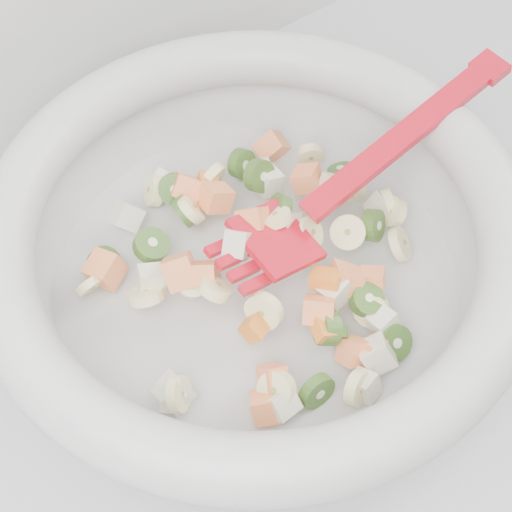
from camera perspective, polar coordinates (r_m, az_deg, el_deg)
mixing_bowl at (r=0.57m, az=0.03°, el=0.72°), size 0.43×0.40×0.12m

